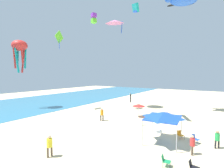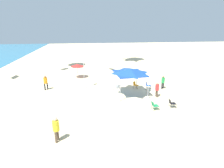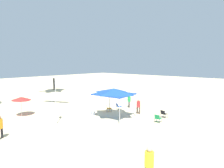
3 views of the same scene
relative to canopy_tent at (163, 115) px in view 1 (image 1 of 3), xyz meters
name	(u,v)px [view 1 (image 1 of 3)]	position (x,y,z in m)	size (l,w,h in m)	color
ground	(174,141)	(1.17, -0.82, -2.77)	(120.00, 120.00, 0.10)	beige
ocean_strip	(13,106)	(1.17, 32.19, -2.71)	(120.00, 23.56, 0.02)	teal
canopy_tent	(163,115)	(0.00, 0.00, 0.00)	(3.82, 3.41, 3.06)	#B7B7BC
beach_umbrella	(139,105)	(7.67, 6.10, -0.83)	(1.92, 1.91, 2.13)	silver
folding_chair_right_of_tent	(193,166)	(-3.95, -3.27, -2.25)	(0.59, 0.68, 0.82)	black
folding_chair_facing_ocean	(165,160)	(-4.23, -1.45, -2.25)	(0.59, 0.68, 0.82)	black
folding_chair_left_of_tent	(195,138)	(1.62, -2.70, -2.25)	(0.73, 0.79, 0.82)	black
folding_chair_near_cooler	(180,134)	(1.95, -1.24, -2.25)	(0.80, 0.81, 0.82)	black
cooler_box	(159,132)	(2.16, 1.08, -2.52)	(0.65, 0.74, 0.40)	white
banner_flag	(130,107)	(2.73, 5.06, -0.12)	(0.36, 0.06, 4.35)	silver
person_near_umbrella	(192,143)	(-1.16, -2.84, -1.75)	(0.44, 0.39, 1.66)	brown
person_watching_sky	(102,114)	(2.81, 9.69, -1.67)	(0.43, 0.43, 1.79)	black
person_far_stroller	(217,138)	(1.37, -4.55, -1.76)	(0.39, 0.39, 1.64)	black
person_kite_handler	(50,144)	(-8.06, 6.79, -1.65)	(0.48, 0.43, 1.82)	brown
kite_delta_pink	(115,22)	(11.21, 12.92, 14.24)	(4.48, 4.45, 2.89)	pink
kite_parafoil_teal	(135,8)	(5.45, 5.74, 13.37)	(3.53, 2.40, 2.42)	teal
kite_box_purple	(94,18)	(7.48, 15.03, 14.26)	(1.04, 1.10, 1.79)	purple
kite_octopus_red	(20,47)	(0.79, 28.11, 9.31)	(2.85, 2.85, 6.34)	red
kite_diamond_lime	(59,38)	(4.25, 20.69, 10.87)	(2.38, 0.59, 3.48)	#66D82D
kite_turtle_blue	(183,0)	(14.45, 1.24, 16.69)	(5.92, 5.92, 1.80)	blue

